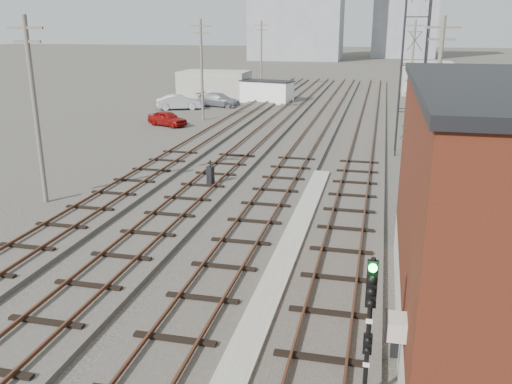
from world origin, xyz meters
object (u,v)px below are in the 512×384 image
(signal_mast, at_px, (369,324))
(car_silver, at_px, (179,102))
(car_grey, at_px, (219,100))
(switch_stand, at_px, (210,176))
(car_red, at_px, (167,118))
(site_trailer, at_px, (267,91))

(signal_mast, relative_size, car_silver, 0.81)
(car_silver, height_order, car_grey, car_silver)
(signal_mast, xyz_separation_m, switch_stand, (-8.89, 16.17, -1.50))
(switch_stand, xyz_separation_m, car_red, (-9.38, 17.05, -0.02))
(signal_mast, distance_m, switch_stand, 18.52)
(switch_stand, height_order, car_red, switch_stand)
(site_trailer, xyz_separation_m, car_red, (-5.44, -16.44, -0.60))
(site_trailer, bearing_deg, car_grey, -123.24)
(signal_mast, bearing_deg, car_red, 118.81)
(switch_stand, bearing_deg, signal_mast, -44.93)
(switch_stand, relative_size, car_grey, 0.29)
(site_trailer, height_order, car_silver, site_trailer)
(signal_mast, distance_m, car_grey, 48.69)
(signal_mast, bearing_deg, car_grey, 110.77)
(car_silver, relative_size, car_grey, 0.94)
(signal_mast, relative_size, site_trailer, 0.59)
(car_silver, bearing_deg, car_red, 172.64)
(signal_mast, bearing_deg, site_trailer, 104.49)
(car_silver, distance_m, car_grey, 4.60)
(signal_mast, xyz_separation_m, car_grey, (-17.26, 45.51, -1.45))
(signal_mast, distance_m, site_trailer, 51.30)
(signal_mast, relative_size, switch_stand, 2.66)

